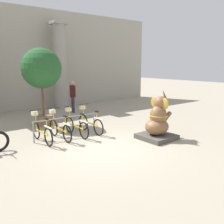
{
  "coord_description": "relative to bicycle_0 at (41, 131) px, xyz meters",
  "views": [
    {
      "loc": [
        -4.7,
        -6.4,
        2.78
      ],
      "look_at": [
        0.86,
        0.7,
        1.0
      ],
      "focal_mm": 40.0,
      "sensor_mm": 36.0,
      "label": 1
    }
  ],
  "objects": [
    {
      "name": "elephant_statue",
      "position": [
        3.57,
        -2.24,
        0.22
      ],
      "size": [
        1.2,
        1.2,
        1.86
      ],
      "color": "#4C4742",
      "rests_on": "ground_plane"
    },
    {
      "name": "ground_plane",
      "position": [
        1.42,
        -1.85,
        -0.41
      ],
      "size": [
        60.0,
        60.0,
        0.0
      ],
      "primitive_type": "plane",
      "color": "#9E937F"
    },
    {
      "name": "bike_rack",
      "position": [
        1.03,
        0.1,
        0.16
      ],
      "size": [
        2.66,
        0.05,
        0.77
      ],
      "color": "gray",
      "rests_on": "ground_plane"
    },
    {
      "name": "potted_tree",
      "position": [
        1.12,
        2.41,
        2.03
      ],
      "size": [
        1.76,
        1.76,
        3.43
      ],
      "color": "brown",
      "rests_on": "ground_plane"
    },
    {
      "name": "building_facade",
      "position": [
        1.42,
        6.75,
        2.59
      ],
      "size": [
        20.0,
        0.2,
        6.0
      ],
      "color": "#A39E8E",
      "rests_on": "ground_plane"
    },
    {
      "name": "bicycle_0",
      "position": [
        0.0,
        0.0,
        0.0
      ],
      "size": [
        0.48,
        1.75,
        1.11
      ],
      "color": "black",
      "rests_on": "ground_plane"
    },
    {
      "name": "person_pedestrian",
      "position": [
        3.56,
        4.08,
        0.69
      ],
      "size": [
        0.24,
        0.47,
        1.81
      ],
      "color": "#383342",
      "rests_on": "ground_plane"
    },
    {
      "name": "bicycle_2",
      "position": [
        1.37,
        -0.03,
        0.0
      ],
      "size": [
        0.48,
        1.75,
        1.11
      ],
      "color": "black",
      "rests_on": "ground_plane"
    },
    {
      "name": "column_right",
      "position": [
        3.69,
        5.75,
        2.21
      ],
      "size": [
        0.99,
        0.99,
        5.16
      ],
      "color": "gray",
      "rests_on": "ground_plane"
    },
    {
      "name": "bicycle_1",
      "position": [
        0.69,
        -0.03,
        0.0
      ],
      "size": [
        0.48,
        1.75,
        1.11
      ],
      "color": "black",
      "rests_on": "ground_plane"
    },
    {
      "name": "bicycle_3",
      "position": [
        2.06,
        0.02,
        0.0
      ],
      "size": [
        0.48,
        1.75,
        1.11
      ],
      "color": "black",
      "rests_on": "ground_plane"
    }
  ]
}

